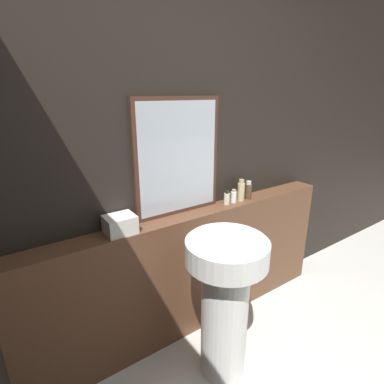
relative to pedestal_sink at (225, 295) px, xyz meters
The scene contains 9 objects.
wall_back 0.89m from the pedestal_sink, 80.86° to the left, with size 8.00×0.06×2.50m.
vanity_counter 0.45m from the pedestal_sink, 78.46° to the left, with size 2.41×0.17×0.91m.
pedestal_sink is the anchor object (origin of this frame).
mirror 0.88m from the pedestal_sink, 90.39° to the left, with size 0.62×0.03×0.75m.
towel_stack 0.74m from the pedestal_sink, 136.18° to the left, with size 0.17×0.15×0.10m.
shampoo_bottle 0.69m from the pedestal_sink, 49.44° to the left, with size 0.04×0.04×0.10m.
conditioner_bottle 0.73m from the pedestal_sink, 44.69° to the left, with size 0.04×0.04×0.10m.
lotion_bottle 0.79m from the pedestal_sink, 40.33° to the left, with size 0.05×0.05×0.16m.
body_wash_bottle 0.83m from the pedestal_sink, 36.42° to the left, with size 0.05×0.05×0.14m.
Camera 1 is at (-1.09, 0.08, 1.69)m, focal length 28.00 mm.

